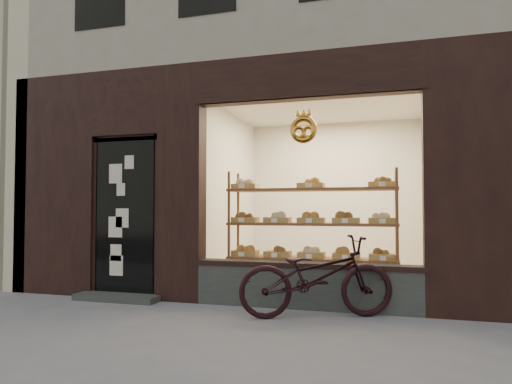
% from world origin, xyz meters
% --- Properties ---
extents(ground, '(90.00, 90.00, 0.00)m').
position_xyz_m(ground, '(0.00, 0.00, 0.00)').
color(ground, '#5A5A64').
extents(display_shelf, '(2.20, 0.45, 1.70)m').
position_xyz_m(display_shelf, '(0.45, 2.55, 0.84)').
color(display_shelf, brown).
rests_on(display_shelf, ground).
extents(bicycle, '(1.82, 1.20, 0.90)m').
position_xyz_m(bicycle, '(0.64, 1.69, 0.45)').
color(bicycle, black).
rests_on(bicycle, ground).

